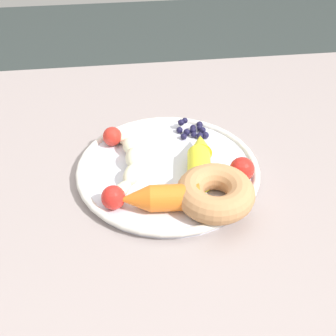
{
  "coord_description": "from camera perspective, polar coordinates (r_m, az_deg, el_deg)",
  "views": [
    {
      "loc": [
        -0.11,
        -0.58,
        1.19
      ],
      "look_at": [
        -0.04,
        -0.05,
        0.75
      ],
      "focal_mm": 47.09,
      "sensor_mm": 36.0,
      "label": 1
    }
  ],
  "objects": [
    {
      "name": "dining_table",
      "position": [
        0.81,
        2.68,
        -3.88
      ],
      "size": [
        1.09,
        0.71,
        0.74
      ],
      "color": "gray",
      "rests_on": "ground_plane"
    },
    {
      "name": "plate",
      "position": [
        0.7,
        0.0,
        -0.18
      ],
      "size": [
        0.29,
        0.29,
        0.02
      ],
      "color": "silver",
      "rests_on": "dining_table"
    },
    {
      "name": "banana",
      "position": [
        0.69,
        -5.0,
        1.06
      ],
      "size": [
        0.06,
        0.18,
        0.03
      ],
      "color": "beige",
      "rests_on": "plate"
    },
    {
      "name": "carrot_orange",
      "position": [
        0.61,
        -1.26,
        -3.92
      ],
      "size": [
        0.12,
        0.05,
        0.04
      ],
      "color": "orange",
      "rests_on": "plate"
    },
    {
      "name": "carrot_yellow",
      "position": [
        0.69,
        4.31,
        1.27
      ],
      "size": [
        0.06,
        0.13,
        0.04
      ],
      "color": "yellow",
      "rests_on": "plate"
    },
    {
      "name": "donut",
      "position": [
        0.62,
        6.15,
        -3.22
      ],
      "size": [
        0.14,
        0.14,
        0.04
      ],
      "primitive_type": "torus",
      "rotation": [
        0.0,
        0.0,
        1.31
      ],
      "color": "tan",
      "rests_on": "plate"
    },
    {
      "name": "blueberry_pile",
      "position": [
        0.77,
        3.18,
        4.92
      ],
      "size": [
        0.05,
        0.05,
        0.02
      ],
      "color": "#191638",
      "rests_on": "plate"
    },
    {
      "name": "tomato_near",
      "position": [
        0.62,
        -7.09,
        -3.8
      ],
      "size": [
        0.03,
        0.03,
        0.03
      ],
      "primitive_type": "sphere",
      "color": "red",
      "rests_on": "plate"
    },
    {
      "name": "tomato_mid",
      "position": [
        0.74,
        -7.22,
        4.09
      ],
      "size": [
        0.03,
        0.03,
        0.03
      ],
      "primitive_type": "sphere",
      "color": "red",
      "rests_on": "plate"
    },
    {
      "name": "tomato_far",
      "position": [
        0.67,
        9.55,
        -0.17
      ],
      "size": [
        0.04,
        0.04,
        0.04
      ],
      "primitive_type": "sphere",
      "color": "red",
      "rests_on": "plate"
    }
  ]
}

